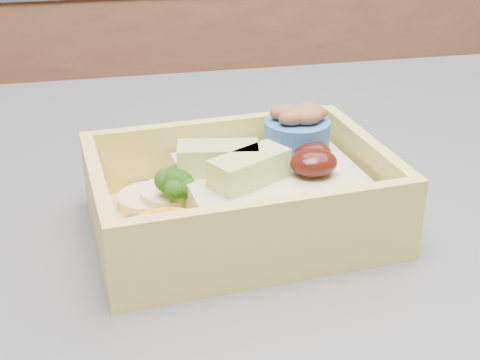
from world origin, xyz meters
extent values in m
cube|color=brown|center=(0.00, 1.20, 0.45)|extent=(3.20, 0.60, 0.90)
cube|color=#3B3A40|center=(0.00, -0.10, 0.90)|extent=(1.24, 0.84, 0.04)
cube|color=#DCC95A|center=(0.01, -0.04, 0.92)|extent=(0.20, 0.16, 0.01)
cube|color=#DCC95A|center=(0.01, 0.02, 0.95)|extent=(0.19, 0.02, 0.05)
cube|color=#DCC95A|center=(0.02, -0.11, 0.95)|extent=(0.19, 0.02, 0.05)
cube|color=#DCC95A|center=(0.10, -0.04, 0.95)|extent=(0.02, 0.12, 0.05)
cube|color=#DCC95A|center=(-0.08, -0.05, 0.95)|extent=(0.02, 0.12, 0.05)
cube|color=#9A906C|center=(0.04, -0.04, 0.94)|extent=(0.13, 0.12, 0.03)
ellipsoid|color=#360D08|center=(0.06, -0.05, 0.97)|extent=(0.03, 0.03, 0.02)
ellipsoid|color=#360D08|center=(0.07, -0.03, 0.97)|extent=(0.03, 0.02, 0.01)
cube|color=#B7D56F|center=(0.02, -0.05, 0.97)|extent=(0.06, 0.05, 0.02)
cube|color=#B7D56F|center=(0.00, -0.03, 0.97)|extent=(0.06, 0.03, 0.02)
cylinder|color=#7CB15F|center=(-0.03, -0.03, 0.94)|extent=(0.01, 0.01, 0.02)
sphere|color=#215212|center=(-0.03, -0.03, 0.96)|extent=(0.02, 0.02, 0.02)
sphere|color=#215212|center=(-0.02, -0.03, 0.95)|extent=(0.02, 0.02, 0.02)
sphere|color=#215212|center=(-0.03, -0.03, 0.95)|extent=(0.02, 0.02, 0.02)
sphere|color=#215212|center=(-0.02, -0.04, 0.95)|extent=(0.02, 0.02, 0.02)
sphere|color=#215212|center=(-0.03, -0.04, 0.95)|extent=(0.02, 0.02, 0.02)
sphere|color=#215212|center=(-0.03, -0.02, 0.95)|extent=(0.02, 0.02, 0.02)
cylinder|color=yellow|center=(-0.04, -0.08, 0.94)|extent=(0.05, 0.05, 0.02)
cylinder|color=orange|center=(-0.04, -0.08, 0.95)|extent=(0.03, 0.03, 0.00)
cylinder|color=orange|center=(-0.05, -0.09, 0.95)|extent=(0.03, 0.03, 0.00)
cylinder|color=#DDC07F|center=(-0.05, -0.01, 0.93)|extent=(0.04, 0.04, 0.01)
cylinder|color=#DDC07F|center=(-0.03, -0.02, 0.94)|extent=(0.04, 0.04, 0.01)
ellipsoid|color=white|center=(-0.01, 0.00, 0.94)|extent=(0.02, 0.02, 0.02)
ellipsoid|color=white|center=(-0.06, -0.06, 0.94)|extent=(0.02, 0.02, 0.02)
cylinder|color=#3161A9|center=(0.06, -0.01, 0.97)|extent=(0.05, 0.05, 0.02)
ellipsoid|color=brown|center=(0.06, -0.01, 0.99)|extent=(0.02, 0.01, 0.01)
ellipsoid|color=brown|center=(0.07, 0.00, 0.99)|extent=(0.02, 0.01, 0.01)
ellipsoid|color=brown|center=(0.05, 0.00, 0.99)|extent=(0.02, 0.01, 0.01)
ellipsoid|color=brown|center=(0.07, -0.01, 0.99)|extent=(0.02, 0.01, 0.01)
ellipsoid|color=brown|center=(0.06, -0.01, 0.99)|extent=(0.02, 0.01, 0.01)
ellipsoid|color=brown|center=(0.07, -0.01, 0.99)|extent=(0.02, 0.01, 0.01)
camera|label=1|loc=(-0.07, -0.43, 1.15)|focal=50.00mm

